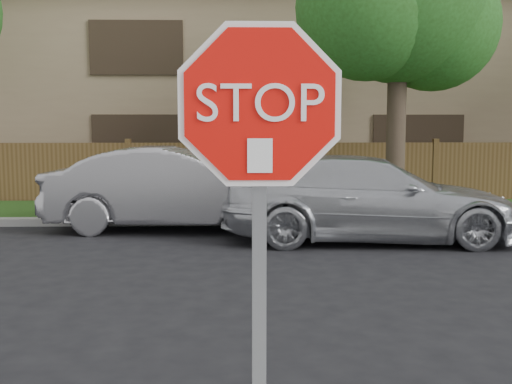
{
  "coord_description": "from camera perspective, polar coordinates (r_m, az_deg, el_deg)",
  "views": [
    {
      "loc": [
        -1.12,
        -4.13,
        2.06
      ],
      "look_at": [
        -1.03,
        -0.9,
        1.7
      ],
      "focal_mm": 42.0,
      "sensor_mm": 36.0,
      "label": 1
    }
  ],
  "objects": [
    {
      "name": "far_curb",
      "position": [
        12.49,
        3.62,
        -2.74
      ],
      "size": [
        70.0,
        0.3,
        0.15
      ],
      "primitive_type": "cube",
      "color": "gray",
      "rests_on": "ground"
    },
    {
      "name": "grass_strip",
      "position": [
        14.12,
        3.02,
        -1.74
      ],
      "size": [
        70.0,
        3.0,
        0.12
      ],
      "primitive_type": "cube",
      "color": "#1E4714",
      "rests_on": "ground"
    },
    {
      "name": "fence",
      "position": [
        15.62,
        2.57,
        1.78
      ],
      "size": [
        70.0,
        0.12,
        1.6
      ],
      "primitive_type": "cube",
      "color": "#4E371B",
      "rests_on": "ground"
    },
    {
      "name": "apartment_building",
      "position": [
        21.21,
        1.51,
        10.39
      ],
      "size": [
        35.2,
        9.2,
        7.2
      ],
      "color": "#987F5E",
      "rests_on": "ground"
    },
    {
      "name": "stop_sign",
      "position": [
        2.66,
        0.34,
        1.37
      ],
      "size": [
        1.01,
        0.13,
        2.55
      ],
      "color": "gray",
      "rests_on": "sidewalk_near"
    },
    {
      "name": "sedan_left",
      "position": [
        11.87,
        -7.68,
        0.32
      ],
      "size": [
        4.99,
        1.88,
        1.63
      ],
      "primitive_type": "imported",
      "rotation": [
        0.0,
        0.0,
        1.54
      ],
      "color": "#9E9DA2",
      "rests_on": "ground"
    },
    {
      "name": "sedan_right",
      "position": [
        10.85,
        10.62,
        -0.59
      ],
      "size": [
        5.34,
        2.43,
        1.52
      ],
      "primitive_type": "imported",
      "rotation": [
        0.0,
        0.0,
        1.51
      ],
      "color": "silver",
      "rests_on": "ground"
    }
  ]
}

